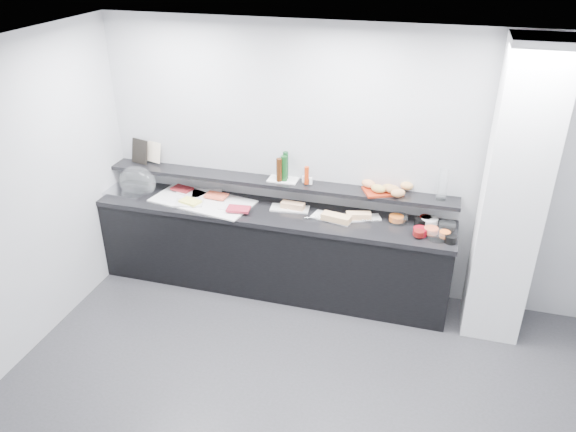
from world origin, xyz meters
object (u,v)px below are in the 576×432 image
(framed_print, at_px, (140,151))
(carafe, at_px, (443,185))
(sandwich_plate_mid, at_px, (332,218))
(cloche_base, at_px, (126,192))
(condiment_tray, at_px, (283,180))
(bread_tray, at_px, (382,191))

(framed_print, distance_m, carafe, 3.16)
(sandwich_plate_mid, bearing_deg, framed_print, -173.52)
(cloche_base, bearing_deg, framed_print, 81.70)
(cloche_base, xyz_separation_m, sandwich_plate_mid, (2.22, 0.04, -0.01))
(sandwich_plate_mid, bearing_deg, carafe, 23.88)
(cloche_base, height_order, condiment_tray, condiment_tray)
(bread_tray, bearing_deg, cloche_base, 160.69)
(cloche_base, height_order, bread_tray, bread_tray)
(sandwich_plate_mid, xyz_separation_m, carafe, (0.99, 0.19, 0.39))
(condiment_tray, distance_m, bread_tray, 1.00)
(sandwich_plate_mid, xyz_separation_m, condiment_tray, (-0.56, 0.22, 0.25))
(cloche_base, xyz_separation_m, carafe, (3.21, 0.23, 0.38))
(sandwich_plate_mid, relative_size, carafe, 1.33)
(cloche_base, distance_m, condiment_tray, 1.70)
(framed_print, relative_size, condiment_tray, 0.87)
(cloche_base, relative_size, framed_print, 1.74)
(bread_tray, bearing_deg, condiment_tray, 154.90)
(bread_tray, height_order, carafe, carafe)
(sandwich_plate_mid, distance_m, framed_print, 2.22)
(cloche_base, relative_size, condiment_tray, 1.52)
(carafe, bearing_deg, condiment_tray, 179.20)
(framed_print, height_order, carafe, carafe)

